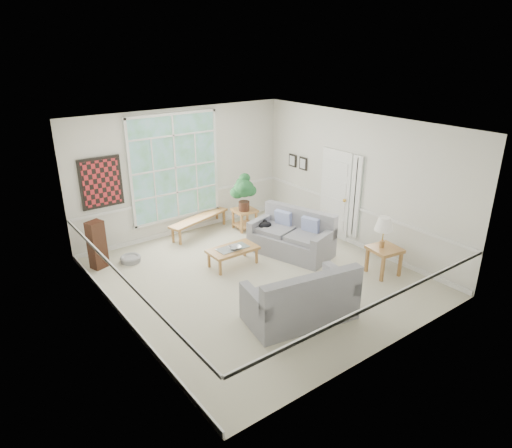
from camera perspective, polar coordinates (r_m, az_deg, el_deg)
The scene contains 24 objects.
floor at distance 9.21m, azimuth 0.24°, elevation -6.62°, with size 5.50×6.00×0.01m, color #B5B098.
ceiling at distance 8.21m, azimuth 0.28°, elevation 12.15°, with size 5.50×6.00×0.02m, color white.
wall_back at distance 11.03m, azimuth -9.19°, elevation 6.42°, with size 5.50×0.02×3.00m, color silver.
wall_front at distance 6.63m, azimuth 16.07°, elevation -4.86°, with size 5.50×0.02×3.00m, color silver.
wall_left at distance 7.39m, azimuth -17.07°, elevation -2.14°, with size 0.02×6.00×3.00m, color silver.
wall_right at distance 10.39m, azimuth 12.53°, elevation 5.23°, with size 0.02×6.00×3.00m, color silver.
window_back at distance 10.87m, azimuth -10.08°, elevation 6.95°, with size 2.30×0.08×2.40m, color white.
entry_door at distance 10.88m, azimuth 9.84°, elevation 3.69°, with size 0.08×0.90×2.10m, color white.
door_sidelight at distance 10.45m, azimuth 12.35°, elevation 3.32°, with size 0.08×0.26×1.90m, color white.
wall_art at distance 10.24m, azimuth -18.78°, elevation 4.91°, with size 0.90×0.06×1.10m, color maroon.
wall_frame_near at distance 11.53m, azimuth 5.88°, elevation 7.52°, with size 0.04×0.26×0.32m, color black.
wall_frame_far at distance 11.82m, azimuth 4.57°, elevation 7.92°, with size 0.04×0.26×0.32m, color black.
loveseat_right at distance 10.01m, azimuth 4.42°, elevation -1.17°, with size 0.92×1.77×0.96m, color gray.
loveseat_front at distance 7.72m, azimuth 5.54°, elevation -8.55°, with size 1.81×0.94×0.98m, color gray.
coffee_table at distance 9.58m, azimuth -2.90°, elevation -4.11°, with size 1.04×0.57×0.39m, color #A6723D.
pewter_bowl at distance 9.45m, azimuth -2.67°, elevation -2.93°, with size 0.32×0.32×0.08m, color #A2A2A7.
window_bench at distance 11.23m, azimuth -7.07°, elevation -0.15°, with size 1.76×0.34×0.41m, color #A6723D.
end_table at distance 11.37m, azimuth -1.44°, elevation 0.60°, with size 0.52×0.52×0.52m, color #A6723D.
houseplant at distance 11.06m, azimuth -1.52°, elevation 3.96°, with size 0.54×0.54×0.92m, color #1F592C, non-canonical shape.
side_table at distance 9.53m, azimuth 15.65°, elevation -4.45°, with size 0.57×0.57×0.58m, color #A6723D.
table_lamp at distance 9.29m, azimuth 15.63°, elevation -1.03°, with size 0.37×0.37×0.63m, color silver, non-canonical shape.
pet_bed at distance 10.13m, azimuth -15.40°, elevation -4.21°, with size 0.44×0.44×0.13m, color gray.
floor_speaker at distance 9.91m, azimuth -19.26°, elevation -2.46°, with size 0.32×0.25×1.02m, color #361C12.
cat at distance 10.21m, azimuth 1.15°, elevation -0.10°, with size 0.32×0.23×0.15m, color black.
Camera 1 is at (-4.86, -6.47, 4.39)m, focal length 32.00 mm.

